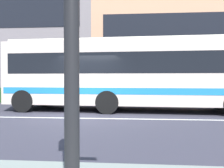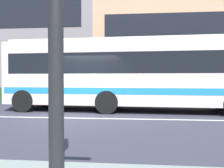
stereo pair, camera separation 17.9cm
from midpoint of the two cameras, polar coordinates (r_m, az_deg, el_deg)
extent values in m
plane|color=#393845|center=(9.40, -6.98, -8.01)|extent=(160.00, 160.00, 0.00)
cube|color=silver|center=(9.40, -6.98, -7.98)|extent=(60.00, 0.16, 0.01)
cube|color=#224522|center=(15.28, -3.79, -2.69)|extent=(17.86, 1.10, 0.90)
cube|color=beige|center=(11.40, 3.60, 2.55)|extent=(11.15, 3.15, 2.83)
cube|color=black|center=(11.41, 3.60, 4.68)|extent=(10.49, 3.14, 0.91)
cube|color=#1F7AB6|center=(11.41, 3.59, -1.36)|extent=(10.93, 3.16, 0.28)
cube|color=beige|center=(11.52, 3.61, 9.91)|extent=(10.69, 2.72, 0.12)
cylinder|color=black|center=(13.03, 24.31, -3.29)|extent=(1.01, 0.34, 1.00)
cylinder|color=black|center=(12.68, 1.03, -3.30)|extent=(1.01, 0.34, 1.00)
cylinder|color=black|center=(10.37, -0.75, -4.33)|extent=(1.01, 0.34, 1.00)
cylinder|color=black|center=(13.74, -15.05, -2.98)|extent=(1.01, 0.34, 1.00)
cylinder|color=black|center=(11.64, -19.75, -3.79)|extent=(1.01, 0.34, 1.00)
cylinder|color=black|center=(2.31, -10.91, 15.05)|extent=(0.14, 0.14, 3.85)
camera|label=1|loc=(0.09, -89.56, 0.01)|focal=38.76mm
camera|label=2|loc=(0.09, 90.44, -0.01)|focal=38.76mm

